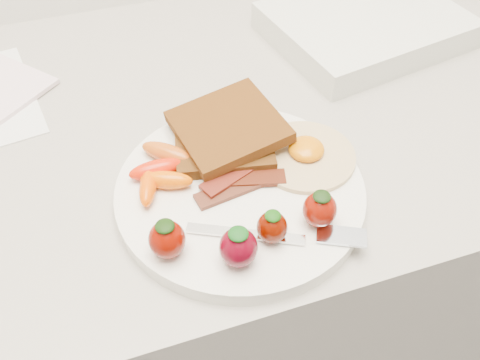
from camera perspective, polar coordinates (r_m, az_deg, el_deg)
name	(u,v)px	position (r m, az deg, el deg)	size (l,w,h in m)	color
counter	(212,295)	(1.04, -3.02, -12.18)	(2.00, 0.60, 0.90)	gray
plate	(240,192)	(0.58, 0.00, -1.27)	(0.27, 0.27, 0.02)	white
toast_lower	(223,139)	(0.62, -1.86, 4.38)	(0.11, 0.11, 0.01)	#3A1908
toast_upper	(228,126)	(0.61, -1.28, 5.74)	(0.11, 0.11, 0.01)	#482D0B
fried_egg	(305,154)	(0.61, 7.00, 2.78)	(0.13, 0.13, 0.02)	beige
bacon_strips	(238,180)	(0.58, -0.17, -0.01)	(0.10, 0.06, 0.01)	black
baby_carrots	(160,170)	(0.58, -8.51, 1.03)	(0.08, 0.10, 0.02)	red
strawberries	(246,231)	(0.51, 0.64, -5.49)	(0.19, 0.07, 0.04)	#680900
fork	(289,235)	(0.53, 5.26, -5.83)	(0.17, 0.08, 0.00)	white
appliance	(365,25)	(0.85, 13.18, 15.79)	(0.27, 0.21, 0.04)	silver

